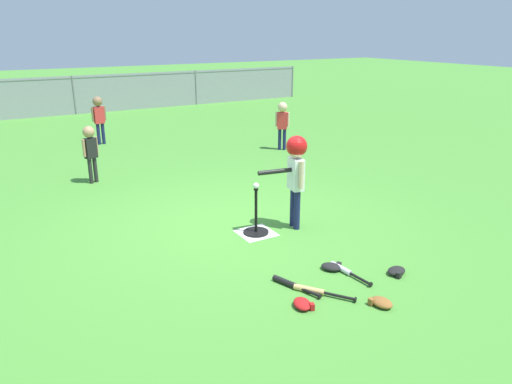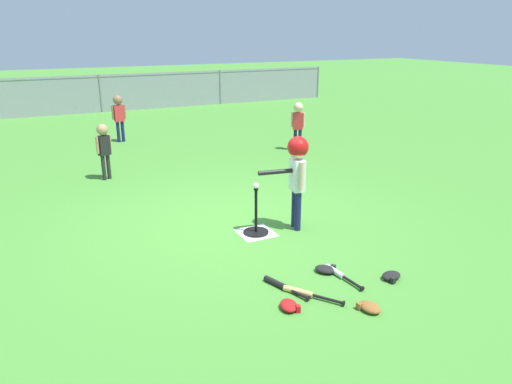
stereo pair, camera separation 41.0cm
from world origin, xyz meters
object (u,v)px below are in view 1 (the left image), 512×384
object	(u,v)px
baseball_on_tee	(256,186)
glove_outfield_drop	(397,271)
batter_child	(296,163)
glove_near_bats	(332,267)
batting_tee	(256,227)
fielder_near_left	(282,119)
spare_bat_silver	(345,271)
glove_by_plate	(303,304)
fielder_deep_center	(90,147)
fielder_deep_right	(99,114)
glove_tossed_aside	(381,302)
spare_bat_black	(290,284)
spare_bat_wood	(315,291)

from	to	relation	value
baseball_on_tee	glove_outfield_drop	bearing A→B (deg)	-66.27
batter_child	glove_near_bats	distance (m)	1.47
batting_tee	glove_outfield_drop	size ratio (longest dim) A/B	2.40
batting_tee	glove_near_bats	xyz separation A→B (m)	(0.21, -1.26, -0.05)
batting_tee	fielder_near_left	distance (m)	4.54
spare_bat_silver	glove_by_plate	bearing A→B (deg)	-158.23
fielder_near_left	glove_near_bats	bearing A→B (deg)	-117.64
fielder_deep_center	fielder_deep_right	bearing A→B (deg)	74.30
fielder_deep_right	glove_tossed_aside	distance (m)	8.17
fielder_deep_center	glove_by_plate	size ratio (longest dim) A/B	3.74
fielder_deep_center	spare_bat_black	bearing A→B (deg)	-78.69
batter_child	fielder_near_left	world-z (taller)	batter_child
baseball_on_tee	fielder_deep_right	size ratio (longest dim) A/B	0.07
baseball_on_tee	spare_bat_black	xyz separation A→B (m)	(-0.38, -1.32, -0.60)
batter_child	spare_bat_black	world-z (taller)	batter_child
spare_bat_black	baseball_on_tee	bearing A→B (deg)	73.90
glove_by_plate	fielder_deep_center	bearing A→B (deg)	99.23
fielder_deep_center	glove_near_bats	bearing A→B (deg)	-71.49
fielder_deep_right	spare_bat_silver	world-z (taller)	fielder_deep_right
spare_bat_black	fielder_deep_center	bearing A→B (deg)	101.31
spare_bat_black	glove_tossed_aside	distance (m)	0.90
batting_tee	fielder_deep_center	world-z (taller)	fielder_deep_center
fielder_deep_center	spare_bat_wood	distance (m)	4.92
baseball_on_tee	spare_bat_wood	xyz separation A→B (m)	(-0.24, -1.56, -0.60)
baseball_on_tee	glove_tossed_aside	xyz separation A→B (m)	(0.16, -2.04, -0.60)
spare_bat_silver	glove_tossed_aside	distance (m)	0.67
spare_bat_wood	glove_outfield_drop	world-z (taller)	glove_outfield_drop
spare_bat_black	glove_tossed_aside	bearing A→B (deg)	-53.27
spare_bat_black	batting_tee	bearing A→B (deg)	73.90
batter_child	spare_bat_silver	world-z (taller)	batter_child
glove_near_bats	spare_bat_wood	bearing A→B (deg)	-145.60
glove_by_plate	glove_tossed_aside	distance (m)	0.74
batter_child	fielder_deep_center	bearing A→B (deg)	118.82
spare_bat_wood	glove_by_plate	size ratio (longest dim) A/B	2.07
baseball_on_tee	spare_bat_black	bearing A→B (deg)	-106.10
fielder_deep_right	glove_outfield_drop	bearing A→B (deg)	-81.06
batter_child	glove_near_bats	world-z (taller)	batter_child
glove_outfield_drop	batter_child	bearing A→B (deg)	97.55
spare_bat_wood	fielder_deep_right	bearing A→B (deg)	91.81
batter_child	glove_tossed_aside	bearing A→B (deg)	-100.65
fielder_near_left	spare_bat_wood	world-z (taller)	fielder_near_left
spare_bat_silver	glove_near_bats	size ratio (longest dim) A/B	2.08
fielder_near_left	spare_bat_silver	bearing A→B (deg)	-116.33
fielder_deep_center	baseball_on_tee	bearing A→B (deg)	-68.14
batter_child	glove_outfield_drop	bearing A→B (deg)	-82.45
fielder_deep_center	spare_bat_silver	xyz separation A→B (m)	(1.57, -4.60, -0.59)
batter_child	spare_bat_silver	bearing A→B (deg)	-100.61
baseball_on_tee	glove_tossed_aside	distance (m)	2.14
fielder_deep_right	glove_near_bats	bearing A→B (deg)	-84.62
fielder_near_left	glove_outfield_drop	world-z (taller)	fielder_near_left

